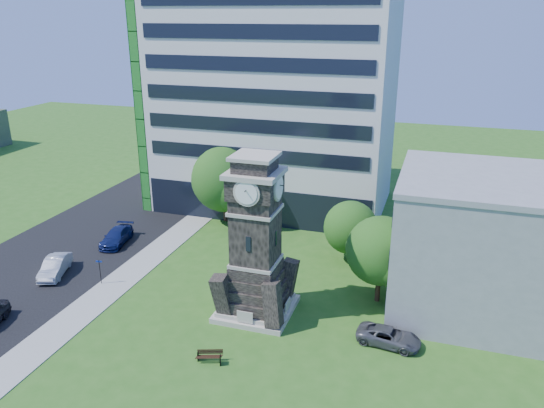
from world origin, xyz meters
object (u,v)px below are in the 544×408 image
(park_bench, at_px, (209,356))
(car_street_north, at_px, (117,237))
(car_street_mid, at_px, (55,267))
(clock_tower, at_px, (256,247))
(street_sign, at_px, (100,269))
(car_east_lot, at_px, (389,337))

(park_bench, bearing_deg, car_street_north, 119.68)
(car_street_mid, distance_m, car_street_north, 7.43)
(car_street_mid, xyz_separation_m, park_bench, (17.64, -7.01, -0.30))
(car_street_mid, distance_m, park_bench, 18.99)
(clock_tower, bearing_deg, car_street_mid, 179.27)
(car_street_north, height_order, street_sign, street_sign)
(clock_tower, xyz_separation_m, car_street_north, (-17.18, 7.55, -4.57))
(car_street_mid, xyz_separation_m, street_sign, (4.75, -0.23, 0.62))
(clock_tower, height_order, car_street_mid, clock_tower)
(car_street_north, distance_m, car_east_lot, 28.56)
(clock_tower, xyz_separation_m, park_bench, (-0.82, -6.77, -4.83))
(clock_tower, distance_m, park_bench, 8.36)
(car_street_north, bearing_deg, car_street_mid, -109.98)
(clock_tower, height_order, street_sign, clock_tower)
(car_east_lot, distance_m, street_sign, 23.74)
(car_street_mid, bearing_deg, car_street_north, 60.01)
(car_east_lot, xyz_separation_m, park_bench, (-10.80, -5.52, -0.15))
(car_street_north, distance_m, street_sign, 8.33)
(park_bench, bearing_deg, clock_tower, 63.99)
(clock_tower, bearing_deg, car_east_lot, -7.17)
(clock_tower, distance_m, street_sign, 14.26)
(clock_tower, height_order, park_bench, clock_tower)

